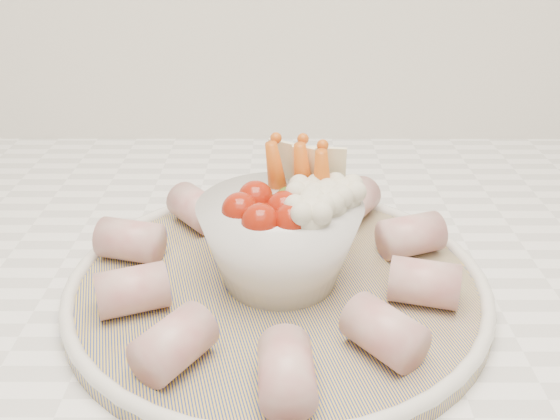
{
  "coord_description": "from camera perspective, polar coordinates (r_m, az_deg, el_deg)",
  "views": [
    {
      "loc": [
        -0.13,
        0.9,
        1.23
      ],
      "look_at": [
        -0.13,
        1.36,
        1.0
      ],
      "focal_mm": 40.0,
      "sensor_mm": 36.0,
      "label": 1
    }
  ],
  "objects": [
    {
      "name": "veggie_bowl",
      "position": [
        0.52,
        0.33,
        -2.21
      ],
      "size": [
        0.14,
        0.14,
        0.12
      ],
      "color": "silver",
      "rests_on": "serving_platter"
    },
    {
      "name": "cured_meat_rolls",
      "position": [
        0.54,
        -0.3,
        -4.72
      ],
      "size": [
        0.32,
        0.32,
        0.04
      ],
      "color": "#B15052",
      "rests_on": "serving_platter"
    },
    {
      "name": "serving_platter",
      "position": [
        0.55,
        -0.22,
        -6.79
      ],
      "size": [
        0.44,
        0.44,
        0.02
      ],
      "color": "navy",
      "rests_on": "kitchen_counter"
    }
  ]
}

